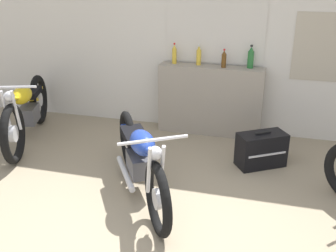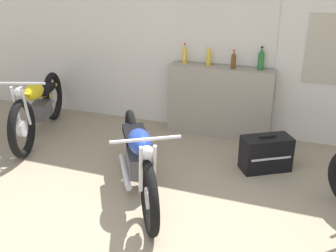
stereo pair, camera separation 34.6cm
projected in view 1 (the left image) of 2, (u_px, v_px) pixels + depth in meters
name	position (u px, v px, depth m)	size (l,w,h in m)	color
wall_back	(212.00, 35.00, 5.48)	(10.00, 0.07, 2.80)	silver
sill_counter	(210.00, 100.00, 5.65)	(1.48, 0.28, 1.00)	gray
bottle_leftmost	(174.00, 54.00, 5.57)	(0.06, 0.06, 0.29)	gold
bottle_left_center	(199.00, 56.00, 5.49)	(0.07, 0.07, 0.29)	gold
bottle_center	(224.00, 59.00, 5.36)	(0.07, 0.07, 0.26)	#5B3814
bottle_right_center	(251.00, 58.00, 5.32)	(0.08, 0.08, 0.32)	#23662D
motorcycle_yellow	(27.00, 110.00, 5.42)	(0.87, 2.00, 0.95)	black
motorcycle_blue	(140.00, 159.00, 4.11)	(1.16, 1.78, 0.89)	black
hard_case_black	(261.00, 150.00, 4.80)	(0.64, 0.55, 0.45)	black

